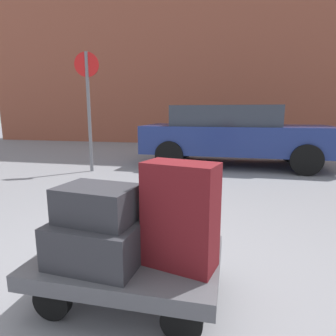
{
  "coord_description": "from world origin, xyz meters",
  "views": [
    {
      "loc": [
        0.63,
        -1.66,
        1.26
      ],
      "look_at": [
        0.0,
        1.2,
        0.69
      ],
      "focal_mm": 30.55,
      "sensor_mm": 36.0,
      "label": 1
    }
  ],
  "objects_px": {
    "luggage_cart": "(129,263)",
    "no_parking_sign": "(88,100)",
    "suitcase_charcoal_center": "(99,240)",
    "parked_car": "(233,134)",
    "duffel_bag_charcoal_topmost_pile": "(97,204)",
    "bollard_kerb_near": "(307,146)",
    "suitcase_maroon_stacked_top": "(180,215)"
  },
  "relations": [
    {
      "from": "bollard_kerb_near",
      "to": "parked_car",
      "type": "bearing_deg",
      "value": -139.67
    },
    {
      "from": "bollard_kerb_near",
      "to": "no_parking_sign",
      "type": "relative_size",
      "value": 0.26
    },
    {
      "from": "suitcase_maroon_stacked_top",
      "to": "bollard_kerb_near",
      "type": "relative_size",
      "value": 1.0
    },
    {
      "from": "luggage_cart",
      "to": "suitcase_maroon_stacked_top",
      "type": "xyz_separation_m",
      "value": [
        0.35,
        -0.07,
        0.39
      ]
    },
    {
      "from": "suitcase_maroon_stacked_top",
      "to": "duffel_bag_charcoal_topmost_pile",
      "type": "bearing_deg",
      "value": -160.31
    },
    {
      "from": "suitcase_maroon_stacked_top",
      "to": "parked_car",
      "type": "height_order",
      "value": "parked_car"
    },
    {
      "from": "suitcase_maroon_stacked_top",
      "to": "duffel_bag_charcoal_topmost_pile",
      "type": "xyz_separation_m",
      "value": [
        -0.5,
        -0.05,
        0.05
      ]
    },
    {
      "from": "luggage_cart",
      "to": "bollard_kerb_near",
      "type": "xyz_separation_m",
      "value": [
        2.77,
        7.18,
        0.05
      ]
    },
    {
      "from": "luggage_cart",
      "to": "parked_car",
      "type": "distance_m",
      "value": 5.46
    },
    {
      "from": "bollard_kerb_near",
      "to": "no_parking_sign",
      "type": "bearing_deg",
      "value": -147.87
    },
    {
      "from": "parked_car",
      "to": "luggage_cart",
      "type": "bearing_deg",
      "value": -97.06
    },
    {
      "from": "duffel_bag_charcoal_topmost_pile",
      "to": "bollard_kerb_near",
      "type": "relative_size",
      "value": 0.73
    },
    {
      "from": "luggage_cart",
      "to": "suitcase_charcoal_center",
      "type": "xyz_separation_m",
      "value": [
        -0.15,
        -0.12,
        0.2
      ]
    },
    {
      "from": "duffel_bag_charcoal_topmost_pile",
      "to": "parked_car",
      "type": "bearing_deg",
      "value": 88.85
    },
    {
      "from": "luggage_cart",
      "to": "no_parking_sign",
      "type": "distance_m",
      "value": 4.78
    },
    {
      "from": "luggage_cart",
      "to": "suitcase_charcoal_center",
      "type": "distance_m",
      "value": 0.28
    },
    {
      "from": "duffel_bag_charcoal_topmost_pile",
      "to": "bollard_kerb_near",
      "type": "distance_m",
      "value": 7.87
    },
    {
      "from": "luggage_cart",
      "to": "no_parking_sign",
      "type": "xyz_separation_m",
      "value": [
        -2.32,
        3.98,
        1.26
      ]
    },
    {
      "from": "luggage_cart",
      "to": "duffel_bag_charcoal_topmost_pile",
      "type": "distance_m",
      "value": 0.48
    },
    {
      "from": "suitcase_maroon_stacked_top",
      "to": "duffel_bag_charcoal_topmost_pile",
      "type": "distance_m",
      "value": 0.51
    },
    {
      "from": "no_parking_sign",
      "to": "suitcase_charcoal_center",
      "type": "bearing_deg",
      "value": -62.12
    },
    {
      "from": "suitcase_maroon_stacked_top",
      "to": "luggage_cart",
      "type": "bearing_deg",
      "value": -177.3
    },
    {
      "from": "suitcase_maroon_stacked_top",
      "to": "bollard_kerb_near",
      "type": "xyz_separation_m",
      "value": [
        2.42,
        7.25,
        -0.34
      ]
    },
    {
      "from": "duffel_bag_charcoal_topmost_pile",
      "to": "parked_car",
      "type": "xyz_separation_m",
      "value": [
        0.82,
        5.52,
        0.05
      ]
    },
    {
      "from": "luggage_cart",
      "to": "duffel_bag_charcoal_topmost_pile",
      "type": "height_order",
      "value": "duffel_bag_charcoal_topmost_pile"
    },
    {
      "from": "luggage_cart",
      "to": "bollard_kerb_near",
      "type": "distance_m",
      "value": 7.7
    },
    {
      "from": "suitcase_charcoal_center",
      "to": "suitcase_maroon_stacked_top",
      "type": "xyz_separation_m",
      "value": [
        0.5,
        0.05,
        0.19
      ]
    },
    {
      "from": "duffel_bag_charcoal_topmost_pile",
      "to": "bollard_kerb_near",
      "type": "height_order",
      "value": "duffel_bag_charcoal_topmost_pile"
    },
    {
      "from": "parked_car",
      "to": "no_parking_sign",
      "type": "distance_m",
      "value": 3.39
    },
    {
      "from": "suitcase_charcoal_center",
      "to": "parked_car",
      "type": "xyz_separation_m",
      "value": [
        0.82,
        5.52,
        0.29
      ]
    },
    {
      "from": "parked_car",
      "to": "no_parking_sign",
      "type": "relative_size",
      "value": 1.75
    },
    {
      "from": "duffel_bag_charcoal_topmost_pile",
      "to": "luggage_cart",
      "type": "bearing_deg",
      "value": 46.3
    }
  ]
}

